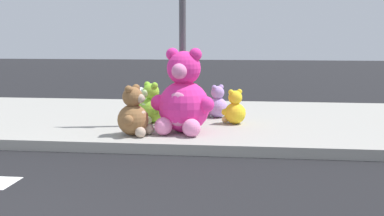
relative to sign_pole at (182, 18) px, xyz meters
name	(u,v)px	position (x,y,z in m)	size (l,w,h in m)	color
sidewalk	(134,120)	(-1.00, 0.80, -1.77)	(28.00, 4.40, 0.15)	#9E9B93
sign_pole	(182,18)	(0.00, 0.00, 0.00)	(0.56, 0.11, 3.20)	#4C4C51
plush_pink_large	(183,99)	(0.09, -0.59, -1.20)	(0.95, 0.87, 1.25)	#F22D93
plush_red	(184,103)	(-0.08, 0.67, -1.43)	(0.46, 0.52, 0.68)	red
plush_yellow	(234,110)	(0.82, 0.21, -1.47)	(0.39, 0.41, 0.57)	yellow
plush_white	(142,106)	(-0.80, 0.57, -1.48)	(0.39, 0.37, 0.54)	white
plush_lavender	(217,104)	(0.49, 0.81, -1.47)	(0.41, 0.41, 0.58)	#B28CD8
plush_lime	(150,107)	(-0.56, 0.14, -1.43)	(0.48, 0.49, 0.68)	#8CD133
plush_brown	(134,115)	(-0.58, -0.87, -1.41)	(0.52, 0.55, 0.73)	olive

